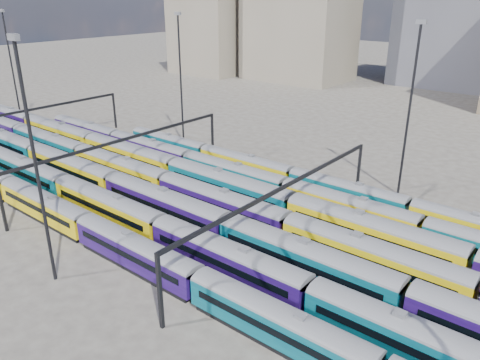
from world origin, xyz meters
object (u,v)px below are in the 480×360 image
Objects in this scene: rake_2 at (164,202)px; mast_2 at (34,158)px; rake_0 at (136,249)px; rake_1 at (161,227)px.

rake_2 is 20.34m from mast_2.
rake_2 is 4.28× the size of mast_2.
rake_0 is at bearing -57.67° from rake_2.
rake_2 is at bearing 93.41° from mast_2.
mast_2 is at bearing -127.21° from rake_0.
rake_2 is at bearing 122.33° from rake_0.
rake_0 is at bearing 52.79° from mast_2.
rake_2 reaches higher than rake_0.
rake_0 is 14.48m from mast_2.
rake_0 is 1.07× the size of rake_1.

